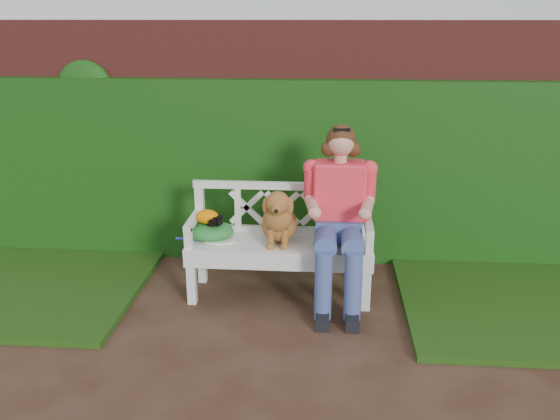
{
  "coord_description": "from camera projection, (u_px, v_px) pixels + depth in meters",
  "views": [
    {
      "loc": [
        0.45,
        -3.64,
        2.23
      ],
      "look_at": [
        0.09,
        0.86,
        0.75
      ],
      "focal_mm": 38.0,
      "sensor_mm": 36.0,
      "label": 1
    }
  ],
  "objects": [
    {
      "name": "seated_woman",
      "position": [
        339.0,
        216.0,
        4.71
      ],
      "size": [
        0.78,
        0.93,
        1.44
      ],
      "primitive_type": null,
      "rotation": [
        0.0,
        0.0,
        -0.24
      ],
      "color": "#DD3044",
      "rests_on": "ground"
    },
    {
      "name": "brick_wall",
      "position": [
        279.0,
        141.0,
        5.64
      ],
      "size": [
        10.0,
        0.3,
        2.2
      ],
      "primitive_type": "cube",
      "color": "maroon",
      "rests_on": "ground"
    },
    {
      "name": "camera_item",
      "position": [
        214.0,
        220.0,
        4.82
      ],
      "size": [
        0.13,
        0.11,
        0.07
      ],
      "primitive_type": "cube",
      "rotation": [
        0.0,
        0.0,
        -0.31
      ],
      "color": "black",
      "rests_on": "green_bag"
    },
    {
      "name": "garden_bench",
      "position": [
        280.0,
        268.0,
        4.91
      ],
      "size": [
        1.61,
        0.68,
        0.48
      ],
      "primitive_type": null,
      "rotation": [
        0.0,
        0.0,
        0.05
      ],
      "color": "white",
      "rests_on": "ground"
    },
    {
      "name": "dog",
      "position": [
        279.0,
        215.0,
        4.75
      ],
      "size": [
        0.41,
        0.49,
        0.47
      ],
      "primitive_type": null,
      "rotation": [
        0.0,
        0.0,
        0.26
      ],
      "color": "#AE5B37",
      "rests_on": "garden_bench"
    },
    {
      "name": "green_bag",
      "position": [
        209.0,
        231.0,
        4.88
      ],
      "size": [
        0.49,
        0.44,
        0.14
      ],
      "primitive_type": null,
      "rotation": [
        0.0,
        0.0,
        -0.38
      ],
      "color": "#2C7839",
      "rests_on": "garden_bench"
    },
    {
      "name": "ivy_hedge",
      "position": [
        277.0,
        172.0,
        5.5
      ],
      "size": [
        10.0,
        0.18,
        1.7
      ],
      "primitive_type": "cube",
      "color": "#17520F",
      "rests_on": "ground"
    },
    {
      "name": "tennis_racket",
      "position": [
        217.0,
        240.0,
        4.84
      ],
      "size": [
        0.57,
        0.36,
        0.03
      ],
      "primitive_type": null,
      "rotation": [
        0.0,
        0.0,
        0.28
      ],
      "color": "white",
      "rests_on": "garden_bench"
    },
    {
      "name": "ground",
      "position": [
        257.0,
        348.0,
        4.18
      ],
      "size": [
        60.0,
        60.0,
        0.0
      ],
      "primitive_type": "plane",
      "color": "#331C12"
    },
    {
      "name": "baseball_glove",
      "position": [
        207.0,
        217.0,
        4.83
      ],
      "size": [
        0.22,
        0.19,
        0.12
      ],
      "primitive_type": "ellipsoid",
      "rotation": [
        0.0,
        0.0,
        -0.32
      ],
      "color": "orange",
      "rests_on": "green_bag"
    }
  ]
}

